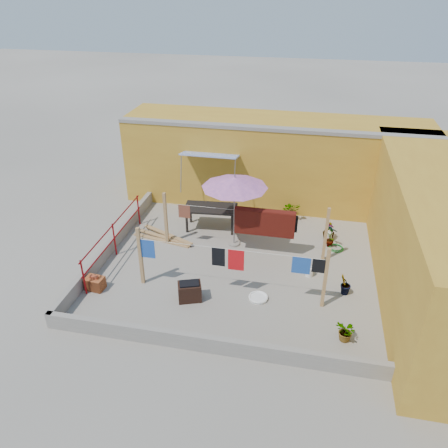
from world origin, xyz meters
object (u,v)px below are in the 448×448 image
at_px(outdoor_table, 211,209).
at_px(brick_stack, 95,283).
at_px(white_basin, 258,298).
at_px(water_jug_b, 328,236).
at_px(brazier, 190,291).
at_px(green_hose, 336,248).
at_px(patio_umbrella, 235,183).
at_px(water_jug_a, 309,272).
at_px(plant_back_a, 291,211).

bearing_deg(outdoor_table, brick_stack, -121.08).
xyz_separation_m(white_basin, water_jug_b, (1.84, 3.45, 0.12)).
bearing_deg(brick_stack, brazier, 1.88).
xyz_separation_m(outdoor_table, green_hose, (4.23, -0.47, -0.71)).
distance_m(brazier, water_jug_b, 5.29).
bearing_deg(green_hose, brazier, -139.03).
bearing_deg(patio_umbrella, water_jug_a, -26.98).
relative_size(brazier, water_jug_a, 2.15).
bearing_deg(white_basin, brazier, -168.01).
distance_m(outdoor_table, water_jug_b, 4.01).
distance_m(brick_stack, plant_back_a, 7.19).
bearing_deg(brazier, white_basin, 11.99).
distance_m(water_jug_b, plant_back_a, 1.81).
distance_m(brazier, plant_back_a, 5.56).
bearing_deg(brazier, outdoor_table, 94.77).
height_order(white_basin, water_jug_a, water_jug_a).
xyz_separation_m(water_jug_a, water_jug_b, (0.53, 2.10, 0.02)).
distance_m(patio_umbrella, brick_stack, 4.98).
bearing_deg(green_hose, water_jug_a, -115.52).
xyz_separation_m(brazier, water_jug_b, (3.65, 3.84, -0.10)).
bearing_deg(brick_stack, green_hose, 27.77).
bearing_deg(outdoor_table, green_hose, -6.34).
relative_size(patio_umbrella, outdoor_table, 1.34).
relative_size(outdoor_table, green_hose, 3.74).
bearing_deg(water_jug_b, water_jug_a, -104.14).
relative_size(brick_stack, water_jug_b, 1.39).
bearing_deg(brazier, brick_stack, -178.12).
relative_size(water_jug_a, green_hose, 0.68).
distance_m(patio_umbrella, plant_back_a, 3.23).
bearing_deg(water_jug_b, brazier, -133.54).
bearing_deg(brick_stack, white_basin, 5.98).
xyz_separation_m(patio_umbrella, plant_back_a, (1.67, 2.07, -1.85)).
bearing_deg(white_basin, green_hose, 55.07).
bearing_deg(green_hose, water_jug_b, 120.75).
bearing_deg(outdoor_table, water_jug_b, -0.41).
xyz_separation_m(brick_stack, water_jug_a, (5.82, 1.82, -0.04)).
bearing_deg(water_jug_b, outdoor_table, 179.59).
bearing_deg(water_jug_a, patio_umbrella, 153.02).
bearing_deg(plant_back_a, brazier, -114.64).
bearing_deg(water_jug_a, green_hose, 64.48).
distance_m(water_jug_b, green_hose, 0.53).
distance_m(patio_umbrella, water_jug_b, 3.71).
bearing_deg(water_jug_a, plant_back_a, 103.50).
xyz_separation_m(brazier, green_hose, (3.91, 3.40, -0.24)).
bearing_deg(patio_umbrella, brick_stack, -137.49).
height_order(water_jug_b, plant_back_a, plant_back_a).
relative_size(patio_umbrella, plant_back_a, 3.49).
distance_m(brazier, water_jug_a, 3.57).
xyz_separation_m(patio_umbrella, brazier, (-0.65, -2.99, -1.93)).
relative_size(patio_umbrella, water_jug_a, 7.35).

